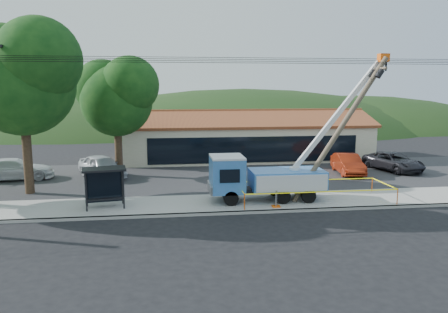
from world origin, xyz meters
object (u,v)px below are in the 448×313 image
car_silver (102,178)px  bus_shelter (104,178)px  car_white (16,181)px  car_dark (393,172)px  leaning_pole (344,123)px  utility_truck (264,176)px  car_red (347,175)px

car_silver → bus_shelter: bearing=-115.4°
car_white → car_dark: 28.78m
car_dark → bus_shelter: bearing=-175.0°
leaning_pole → car_white: leaning_pole is taller
car_silver → car_white: 6.08m
utility_truck → leaning_pole: 5.48m
car_red → car_dark: car_red is taller
car_silver → car_red: (18.55, -1.11, 0.00)m
bus_shelter → car_dark: 22.91m
leaning_pole → car_dark: (7.82, 8.34, -4.67)m
leaning_pole → car_silver: leaning_pole is taller
bus_shelter → car_red: size_ratio=0.54×
car_red → car_white: size_ratio=0.87×
bus_shelter → utility_truck: bearing=-7.0°
bus_shelter → car_white: 11.36m
utility_truck → car_red: bearing=40.9°
utility_truck → car_silver: 13.31m
utility_truck → car_white: size_ratio=1.97×
car_red → car_white: bearing=-175.2°
car_red → car_dark: size_ratio=0.89×
car_silver → car_red: 18.58m
car_red → utility_truck: bearing=-131.8°
bus_shelter → car_silver: bus_shelter is taller
utility_truck → car_red: utility_truck is taller
leaning_pole → bus_shelter: bearing=179.0°
bus_shelter → car_red: bus_shelter is taller
leaning_pole → car_dark: leaning_pole is taller
leaning_pole → bus_shelter: leaning_pole is taller
car_silver → car_red: size_ratio=1.05×
car_red → car_white: 24.65m
car_red → car_dark: bearing=17.3°
car_white → car_dark: size_ratio=1.02×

